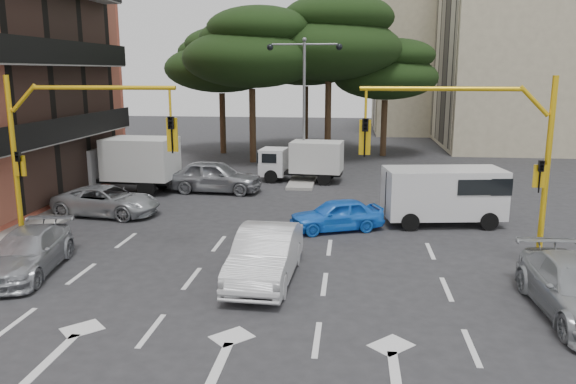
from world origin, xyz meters
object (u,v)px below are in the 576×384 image
car_silver_cross_a (107,201)px  car_white_hatch (265,255)px  car_blue_compact (337,215)px  box_truck_a (122,165)px  box_truck_b (302,161)px  street_lamp_center (304,84)px  signal_mast_right (487,146)px  signal_mast_left (63,140)px  car_silver_wagon (27,253)px  car_silver_cross_b (215,176)px  van_white (443,196)px

car_silver_cross_a → car_white_hatch: bearing=-122.9°
car_white_hatch → car_blue_compact: size_ratio=1.30×
box_truck_a → box_truck_b: 9.70m
street_lamp_center → signal_mast_right: bearing=-64.1°
signal_mast_left → box_truck_b: (6.75, 13.51, -2.74)m
car_silver_wagon → car_silver_cross_a: bearing=85.6°
car_silver_wagon → car_silver_cross_b: size_ratio=0.93×
signal_mast_right → van_white: bearing=94.1°
street_lamp_center → box_truck_a: (-9.00, -4.24, -4.02)m
signal_mast_left → van_white: signal_mast_left is taller
signal_mast_left → car_silver_cross_b: signal_mast_left is taller
car_silver_wagon → box_truck_b: box_truck_b is taller
car_silver_cross_b → box_truck_a: box_truck_a is taller
car_blue_compact → van_white: size_ratio=0.78×
signal_mast_left → car_blue_compact: signal_mast_left is taller
car_white_hatch → box_truck_a: box_truck_a is taller
car_silver_cross_a → car_blue_compact: bearing=-89.4°
signal_mast_right → box_truck_b: 15.40m
street_lamp_center → car_silver_cross_b: bearing=-138.2°
box_truck_a → car_silver_wagon: bearing=-168.6°
signal_mast_right → street_lamp_center: bearing=115.9°
car_silver_cross_b → box_truck_a: size_ratio=0.85×
car_white_hatch → car_silver_wagon: size_ratio=1.06×
street_lamp_center → signal_mast_left: bearing=-115.9°
signal_mast_right → car_silver_cross_a: (-14.56, 5.01, -3.25)m
car_silver_wagon → van_white: size_ratio=0.96×
signal_mast_right → box_truck_b: size_ratio=1.28×
signal_mast_left → box_truck_a: (-2.20, 9.76, -2.48)m
signal_mast_right → box_truck_b: (-6.86, 13.51, -2.74)m
car_white_hatch → van_white: van_white is taller
signal_mast_right → car_blue_compact: (-4.63, 3.77, -3.26)m
van_white → street_lamp_center: bearing=-152.4°
signal_mast_left → car_white_hatch: size_ratio=1.26×
car_silver_cross_b → box_truck_b: bearing=-48.6°
car_silver_wagon → car_silver_cross_b: 12.61m
car_silver_cross_a → car_silver_cross_b: size_ratio=0.94×
signal_mast_right → car_silver_wagon: 14.51m
signal_mast_left → van_white: bearing=21.5°
van_white → car_silver_wagon: bearing=-70.4°
car_blue_compact → box_truck_a: 12.70m
car_silver_wagon → van_white: bearing=19.2°
signal_mast_left → car_white_hatch: signal_mast_left is taller
street_lamp_center → car_blue_compact: 11.52m
van_white → box_truck_a: box_truck_a is taller
car_white_hatch → car_silver_cross_a: car_white_hatch is taller
street_lamp_center → car_silver_cross_b: (-4.27, -3.82, -4.60)m
street_lamp_center → car_silver_cross_b: 7.35m
signal_mast_right → box_truck_a: 18.74m
signal_mast_right → van_white: (-0.38, 5.21, -2.71)m
street_lamp_center → car_white_hatch: bearing=-89.2°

